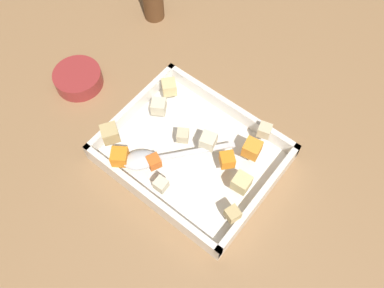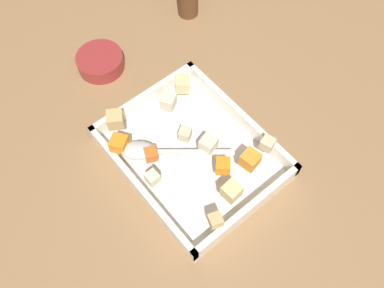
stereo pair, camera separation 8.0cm
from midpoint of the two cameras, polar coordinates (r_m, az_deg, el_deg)
ground_plane at (r=0.86m, az=-1.35°, el=-2.09°), size 4.00×4.00×0.00m
baking_dish at (r=0.84m, az=-2.72°, el=-1.74°), size 0.34×0.27×0.05m
carrot_chunk_far_right at (r=0.78m, az=1.83°, el=-2.63°), size 0.04×0.04×0.03m
carrot_chunk_front_center at (r=0.79m, az=5.45°, el=-0.91°), size 0.04×0.04×0.03m
carrot_chunk_corner_se at (r=0.80m, az=-12.79°, el=-2.02°), size 0.04×0.04×0.03m
carrot_chunk_corner_sw at (r=0.79m, az=-8.18°, el=-2.69°), size 0.03×0.03×0.02m
potato_chunk_near_spoon at (r=0.82m, az=7.27°, el=1.64°), size 0.03×0.03×0.02m
potato_chunk_far_left at (r=0.77m, az=-7.31°, el=-5.84°), size 0.02×0.02×0.02m
potato_chunk_heap_top at (r=0.85m, az=-7.33°, el=4.96°), size 0.04×0.04×0.03m
potato_chunk_under_handle at (r=0.88m, az=-5.82°, el=7.60°), size 0.04×0.04×0.03m
potato_chunk_near_right at (r=0.74m, az=2.54°, el=-9.93°), size 0.03×0.03×0.02m
potato_chunk_rim_edge at (r=0.76m, az=3.87°, el=-5.63°), size 0.03×0.03×0.03m
potato_chunk_corner_ne at (r=0.81m, az=-4.10°, el=0.93°), size 0.03×0.03×0.02m
potato_chunk_mid_left at (r=0.80m, az=-0.60°, el=0.18°), size 0.04×0.04×0.03m
potato_chunk_back_center at (r=0.83m, az=-14.00°, el=1.17°), size 0.04×0.04×0.03m
serving_spoon at (r=0.80m, az=-9.09°, el=-2.32°), size 0.16×0.19×0.02m
small_prep_bowl at (r=0.99m, az=-17.73°, el=8.43°), size 0.11×0.11×0.04m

